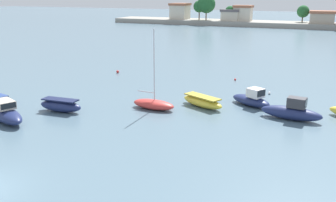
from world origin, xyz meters
TOP-DOWN VIEW (x-y plane):
  - moored_boat_2 at (-7.35, 8.89)m, footprint 5.61×3.72m
  - moored_boat_3 at (-4.93, 12.65)m, footprint 4.04×1.49m
  - moored_boat_4 at (2.04, 16.57)m, footprint 4.07×1.82m
  - moored_boat_5 at (5.78, 18.92)m, footprint 4.62×3.08m
  - moored_boat_6 at (9.75, 21.08)m, footprint 4.32×3.32m
  - moored_boat_7 at (13.51, 18.47)m, footprint 5.00×1.90m
  - mooring_buoy_0 at (-8.81, 28.55)m, footprint 0.36×0.36m
  - mooring_buoy_1 at (10.60, 25.71)m, footprint 0.27×0.27m
  - mooring_buoy_2 at (5.90, 30.47)m, footprint 0.25×0.25m
  - distant_shoreline at (-2.82, 104.78)m, footprint 104.76×11.11m

SIDE VIEW (x-z plane):
  - mooring_buoy_2 at x=5.90m, z-range 0.00..0.25m
  - mooring_buoy_1 at x=10.60m, z-range 0.00..0.27m
  - mooring_buoy_0 at x=-8.81m, z-range 0.00..0.36m
  - moored_boat_4 at x=2.04m, z-range -3.04..3.95m
  - moored_boat_5 at x=5.78m, z-range -0.02..0.98m
  - moored_boat_3 at x=-4.93m, z-range -0.02..1.11m
  - moored_boat_6 at x=9.75m, z-range -0.25..1.43m
  - moored_boat_7 at x=13.51m, z-range -0.28..1.60m
  - moored_boat_2 at x=-7.35m, z-range -0.19..1.52m
  - distant_shoreline at x=-2.82m, z-range -2.51..6.54m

